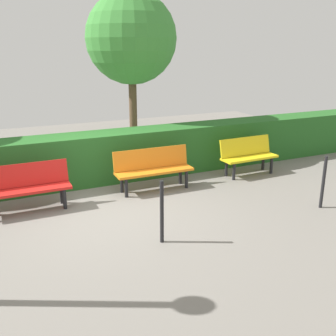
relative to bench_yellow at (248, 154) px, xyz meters
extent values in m
plane|color=gray|center=(3.66, 0.70, -0.48)|extent=(17.54, 17.54, 0.00)
cube|color=yellow|center=(0.00, 0.07, -0.06)|extent=(1.39, 0.46, 0.05)
cube|color=yellow|center=(0.00, -0.12, 0.17)|extent=(1.38, 0.18, 0.42)
cylinder|color=black|center=(-0.54, 0.21, -0.28)|extent=(0.07, 0.07, 0.39)
cylinder|color=black|center=(-0.54, -0.09, -0.28)|extent=(0.07, 0.07, 0.39)
cylinder|color=black|center=(0.53, 0.24, -0.28)|extent=(0.07, 0.07, 0.39)
cylinder|color=black|center=(0.54, -0.06, -0.28)|extent=(0.07, 0.07, 0.39)
cube|color=orange|center=(2.41, 0.10, -0.06)|extent=(1.64, 0.44, 0.05)
cube|color=orange|center=(2.41, -0.09, 0.17)|extent=(1.64, 0.13, 0.42)
cylinder|color=black|center=(1.75, 0.26, -0.28)|extent=(0.07, 0.07, 0.39)
cylinder|color=black|center=(1.74, -0.04, -0.28)|extent=(0.07, 0.07, 0.39)
cylinder|color=black|center=(3.08, 0.24, -0.28)|extent=(0.07, 0.07, 0.39)
cylinder|color=black|center=(3.08, -0.06, -0.28)|extent=(0.07, 0.07, 0.39)
cube|color=red|center=(4.98, 0.18, -0.06)|extent=(1.63, 0.43, 0.05)
cube|color=red|center=(4.98, -0.01, 0.17)|extent=(1.63, 0.13, 0.42)
cylinder|color=black|center=(4.31, 0.32, -0.28)|extent=(0.07, 0.07, 0.39)
cylinder|color=black|center=(4.31, 0.02, -0.28)|extent=(0.07, 0.07, 0.39)
cube|color=#266023|center=(2.50, -0.95, 0.07)|extent=(13.54, 0.79, 1.09)
cylinder|color=brown|center=(1.93, -2.47, 0.72)|extent=(0.20, 0.20, 2.40)
sphere|color=#3D8C38|center=(1.93, -2.47, 2.61)|extent=(2.28, 2.28, 2.28)
cylinder|color=black|center=(-0.05, 2.26, 0.02)|extent=(0.06, 0.06, 1.00)
cylinder|color=black|center=(3.20, 2.26, 0.02)|extent=(0.06, 0.06, 1.00)
camera|label=1|loc=(5.39, 7.25, 2.41)|focal=41.94mm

